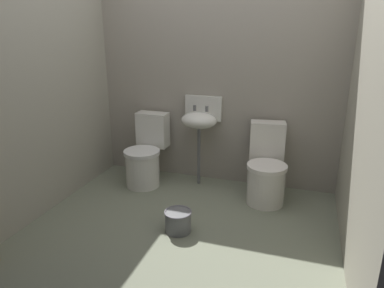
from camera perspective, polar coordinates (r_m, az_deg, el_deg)
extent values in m
cube|color=slate|center=(3.35, -1.54, -13.58)|extent=(3.11, 2.66, 0.08)
cube|color=gray|center=(4.01, 4.03, 10.34)|extent=(3.11, 0.10, 2.35)
cube|color=gray|center=(3.69, -22.41, 8.29)|extent=(0.10, 2.46, 2.35)
cube|color=gray|center=(2.86, 26.62, 5.14)|extent=(0.10, 2.46, 2.35)
cylinder|color=silver|center=(4.07, -7.90, -4.09)|extent=(0.39, 0.39, 0.38)
cylinder|color=silver|center=(3.99, -8.03, -1.31)|extent=(0.41, 0.41, 0.04)
cube|color=silver|center=(4.19, -6.29, 2.32)|extent=(0.36, 0.19, 0.40)
cylinder|color=silver|center=(3.72, 11.69, -6.56)|extent=(0.43, 0.43, 0.38)
cylinder|color=silver|center=(3.63, 11.91, -3.55)|extent=(0.46, 0.46, 0.04)
cube|color=silver|center=(3.86, 11.93, 0.58)|extent=(0.38, 0.23, 0.40)
cylinder|color=#5D5E60|center=(4.03, 1.10, -1.99)|extent=(0.04, 0.04, 0.66)
ellipsoid|color=silver|center=(3.90, 1.14, 3.80)|extent=(0.40, 0.32, 0.18)
cube|color=silver|center=(4.03, 1.83, 5.74)|extent=(0.42, 0.04, 0.28)
cylinder|color=#5D5E60|center=(3.95, 0.43, 5.78)|extent=(0.04, 0.04, 0.06)
cylinder|color=#5D5E60|center=(3.91, 2.39, 5.63)|extent=(0.04, 0.04, 0.06)
cylinder|color=#5D5E60|center=(3.22, -2.24, -12.28)|extent=(0.23, 0.23, 0.19)
torus|color=#5F5C64|center=(3.17, -2.26, -10.82)|extent=(0.25, 0.25, 0.02)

